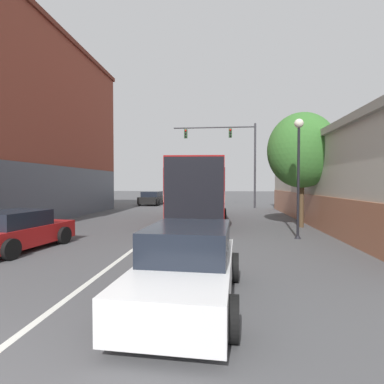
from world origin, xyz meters
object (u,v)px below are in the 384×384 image
at_px(hatchback_foreground, 188,265).
at_px(parked_car_left_near, 15,231).
at_px(street_lamp, 298,164).
at_px(traffic_signal_gantry, 232,148).
at_px(bus, 197,188).
at_px(street_tree_near, 302,150).
at_px(parked_car_left_mid, 152,198).

xyz_separation_m(hatchback_foreground, parked_car_left_near, (-6.14, 3.64, -0.04)).
height_order(parked_car_left_near, street_lamp, street_lamp).
height_order(parked_car_left_near, traffic_signal_gantry, traffic_signal_gantry).
height_order(bus, hatchback_foreground, bus).
bearing_deg(traffic_signal_gantry, hatchback_foreground, -94.20).
distance_m(hatchback_foreground, parked_car_left_near, 7.14).
xyz_separation_m(hatchback_foreground, traffic_signal_gantry, (1.57, 21.43, 4.67)).
bearing_deg(hatchback_foreground, street_lamp, -25.75).
distance_m(traffic_signal_gantry, street_lamp, 15.14).
height_order(hatchback_foreground, street_tree_near, street_tree_near).
relative_size(bus, street_tree_near, 1.82).
bearing_deg(bus, parked_car_left_mid, 21.55).
distance_m(bus, parked_car_left_near, 9.97).
bearing_deg(street_tree_near, street_lamp, -106.57).
height_order(parked_car_left_mid, street_tree_near, street_tree_near).
height_order(parked_car_left_near, street_tree_near, street_tree_near).
distance_m(parked_car_left_near, street_lamp, 10.49).
xyz_separation_m(street_lamp, street_tree_near, (0.95, 3.19, 0.85)).
distance_m(hatchback_foreground, street_tree_near, 11.28).
height_order(bus, parked_car_left_near, bus).
bearing_deg(street_tree_near, parked_car_left_near, -150.10).
bearing_deg(bus, hatchback_foreground, -179.15).
height_order(parked_car_left_mid, street_lamp, street_lamp).
bearing_deg(parked_car_left_mid, hatchback_foreground, -162.03).
relative_size(parked_car_left_near, street_tree_near, 0.71).
bearing_deg(traffic_signal_gantry, street_lamp, -82.06).
height_order(bus, traffic_signal_gantry, traffic_signal_gantry).
distance_m(hatchback_foreground, parked_car_left_mid, 25.10).
bearing_deg(hatchback_foreground, parked_car_left_near, 62.36).
bearing_deg(street_tree_near, traffic_signal_gantry, 104.55).
bearing_deg(street_lamp, street_tree_near, 73.43).
bearing_deg(street_tree_near, parked_car_left_mid, 127.17).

